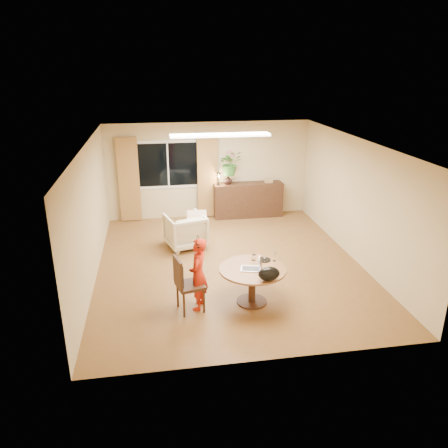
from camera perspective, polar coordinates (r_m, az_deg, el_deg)
name	(u,v)px	position (r m, az deg, el deg)	size (l,w,h in m)	color
floor	(229,264)	(9.39, 0.68, -5.28)	(6.50, 6.50, 0.00)	brown
ceiling	(230,143)	(8.59, 0.76, 10.56)	(6.50, 6.50, 0.00)	white
wall_back	(209,170)	(12.00, -2.00, 7.03)	(5.50, 5.50, 0.00)	tan
wall_left	(90,214)	(8.87, -17.06, 1.30)	(6.50, 6.50, 0.00)	tan
wall_right	(356,200)	(9.75, 16.87, 3.00)	(6.50, 6.50, 0.00)	tan
window	(168,165)	(11.85, -7.32, 7.70)	(1.70, 0.03, 1.30)	white
curtain_left	(129,180)	(11.87, -12.32, 5.65)	(0.55, 0.08, 2.25)	brown
curtain_right	(208,177)	(11.94, -2.17, 6.19)	(0.55, 0.08, 2.25)	brown
ceiling_panel	(220,135)	(9.77, -0.50, 11.54)	(2.20, 0.35, 0.05)	white
dining_table	(252,276)	(7.76, 3.72, -6.75)	(1.19, 1.19, 0.68)	brown
dining_chair	(190,284)	(7.55, -4.43, -7.78)	(0.49, 0.44, 1.01)	black
child	(198,274)	(7.54, -3.38, -6.55)	(0.31, 0.47, 1.30)	red
laptop	(251,263)	(7.60, 3.55, -5.09)	(0.37, 0.25, 0.25)	#B7B7BC
tumbler	(254,257)	(7.98, 3.91, -4.38)	(0.07, 0.07, 0.11)	white
wine_glass	(275,256)	(7.96, 6.62, -4.21)	(0.06, 0.06, 0.18)	white
pot_lid	(264,259)	(8.00, 5.30, -4.61)	(0.23, 0.23, 0.04)	white
handbag	(269,274)	(7.25, 5.90, -6.49)	(0.37, 0.21, 0.24)	black
armchair	(185,231)	(10.17, -5.07, -0.87)	(0.84, 0.87, 0.79)	beige
throw	(197,214)	(10.01, -3.56, 1.34)	(0.45, 0.55, 0.03)	#C4B49D
sideboard	(248,200)	(12.16, 3.14, 3.17)	(1.90, 0.47, 0.95)	black
vase	(228,180)	(11.89, 0.49, 5.81)	(0.24, 0.24, 0.25)	black
bouquet	(230,163)	(11.80, 0.81, 7.95)	(0.59, 0.51, 0.66)	#296D2B
book_stack	(269,181)	(12.16, 5.86, 5.63)	(0.22, 0.16, 0.09)	#8C6747
desk_lamp	(219,179)	(11.79, -0.70, 5.93)	(0.14, 0.14, 0.35)	black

